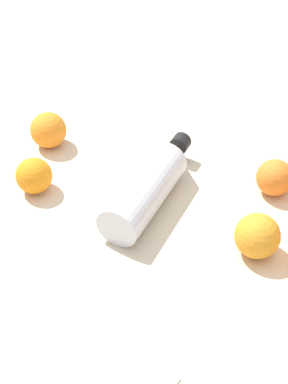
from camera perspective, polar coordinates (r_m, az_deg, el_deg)
ground_plane at (r=0.93m, az=-0.56°, el=-3.48°), size 2.40×2.40×0.00m
water_bottle at (r=0.96m, az=0.59°, el=0.80°), size 0.26×0.16×0.07m
orange_0 at (r=1.00m, az=12.84°, el=1.41°), size 0.06×0.06×0.06m
orange_1 at (r=1.10m, az=-9.47°, el=6.08°), size 0.07×0.07×0.07m
orange_2 at (r=1.00m, az=-10.85°, el=1.60°), size 0.06×0.06×0.06m
orange_3 at (r=0.89m, az=11.18°, el=-4.30°), size 0.07×0.07×0.07m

